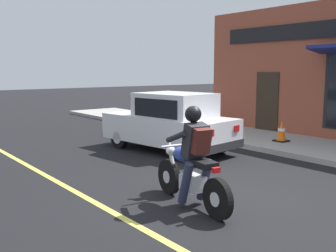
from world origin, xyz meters
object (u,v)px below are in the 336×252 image
Objects in this scene: motorcycle_with_rider at (192,165)px; traffic_cone at (281,131)px; car_hatchback at (170,123)px; fire_hydrant at (214,114)px.

traffic_cone is (5.34, 2.13, -0.25)m from motorcycle_with_rider.
car_hatchback is 4.03m from fire_hydrant.
fire_hydrant is at bearing 42.39° from motorcycle_with_rider.
fire_hydrant is at bearing 78.64° from traffic_cone.
car_hatchback reaches higher than fire_hydrant.
car_hatchback is at bearing -152.37° from fire_hydrant.
motorcycle_with_rider is at bearing -137.61° from fire_hydrant.
traffic_cone is 0.68× the size of fire_hydrant.
car_hatchback reaches higher than traffic_cone.
fire_hydrant is (0.68, 3.36, 0.14)m from traffic_cone.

